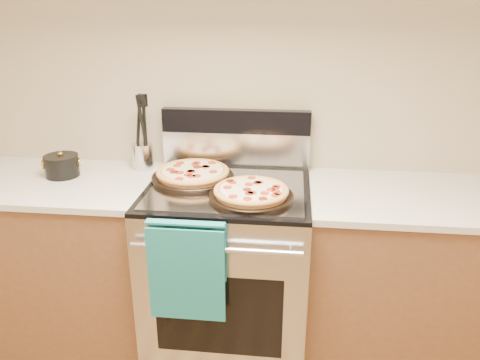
# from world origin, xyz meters

# --- Properties ---
(wall_back) EXTENTS (4.00, 0.00, 4.00)m
(wall_back) POSITION_xyz_m (0.00, 2.00, 1.35)
(wall_back) COLOR tan
(wall_back) RESTS_ON ground
(range_body) EXTENTS (0.76, 0.68, 0.90)m
(range_body) POSITION_xyz_m (0.00, 1.65, 0.45)
(range_body) COLOR #B7B7BC
(range_body) RESTS_ON ground
(oven_window) EXTENTS (0.56, 0.01, 0.40)m
(oven_window) POSITION_xyz_m (0.00, 1.31, 0.45)
(oven_window) COLOR black
(oven_window) RESTS_ON range_body
(cooktop) EXTENTS (0.76, 0.68, 0.02)m
(cooktop) POSITION_xyz_m (0.00, 1.65, 0.91)
(cooktop) COLOR black
(cooktop) RESTS_ON range_body
(backsplash_lower) EXTENTS (0.76, 0.06, 0.18)m
(backsplash_lower) POSITION_xyz_m (0.00, 1.96, 1.01)
(backsplash_lower) COLOR silver
(backsplash_lower) RESTS_ON cooktop
(backsplash_upper) EXTENTS (0.76, 0.06, 0.12)m
(backsplash_upper) POSITION_xyz_m (0.00, 1.96, 1.16)
(backsplash_upper) COLOR black
(backsplash_upper) RESTS_ON backsplash_lower
(oven_handle) EXTENTS (0.70, 0.03, 0.03)m
(oven_handle) POSITION_xyz_m (0.00, 1.27, 0.80)
(oven_handle) COLOR silver
(oven_handle) RESTS_ON range_body
(dish_towel) EXTENTS (0.32, 0.05, 0.42)m
(dish_towel) POSITION_xyz_m (-0.12, 1.27, 0.70)
(dish_towel) COLOR #1A857C
(dish_towel) RESTS_ON oven_handle
(foil_sheet) EXTENTS (0.70, 0.55, 0.01)m
(foil_sheet) POSITION_xyz_m (0.00, 1.62, 0.92)
(foil_sheet) COLOR gray
(foil_sheet) RESTS_ON cooktop
(cabinet_left) EXTENTS (1.00, 0.62, 0.88)m
(cabinet_left) POSITION_xyz_m (-0.88, 1.68, 0.44)
(cabinet_left) COLOR brown
(cabinet_left) RESTS_ON ground
(countertop_left) EXTENTS (1.02, 0.64, 0.03)m
(countertop_left) POSITION_xyz_m (-0.88, 1.68, 0.90)
(countertop_left) COLOR beige
(countertop_left) RESTS_ON cabinet_left
(cabinet_right) EXTENTS (1.00, 0.62, 0.88)m
(cabinet_right) POSITION_xyz_m (0.88, 1.68, 0.44)
(cabinet_right) COLOR brown
(cabinet_right) RESTS_ON ground
(countertop_right) EXTENTS (1.02, 0.64, 0.03)m
(countertop_right) POSITION_xyz_m (0.88, 1.68, 0.90)
(countertop_right) COLOR beige
(countertop_right) RESTS_ON cabinet_right
(pepperoni_pizza_back) EXTENTS (0.48, 0.48, 0.05)m
(pepperoni_pizza_back) POSITION_xyz_m (-0.18, 1.72, 0.95)
(pepperoni_pizza_back) COLOR #C0763A
(pepperoni_pizza_back) RESTS_ON foil_sheet
(pepperoni_pizza_front) EXTENTS (0.46, 0.46, 0.05)m
(pepperoni_pizza_front) POSITION_xyz_m (0.12, 1.52, 0.95)
(pepperoni_pizza_front) COLOR #C0763A
(pepperoni_pizza_front) RESTS_ON foil_sheet
(utensil_crock) EXTENTS (0.11, 0.11, 0.13)m
(utensil_crock) POSITION_xyz_m (-0.48, 1.89, 0.98)
(utensil_crock) COLOR silver
(utensil_crock) RESTS_ON countertop_left
(saucepan) EXTENTS (0.21, 0.21, 0.10)m
(saucepan) POSITION_xyz_m (-0.85, 1.73, 0.96)
(saucepan) COLOR black
(saucepan) RESTS_ON countertop_left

